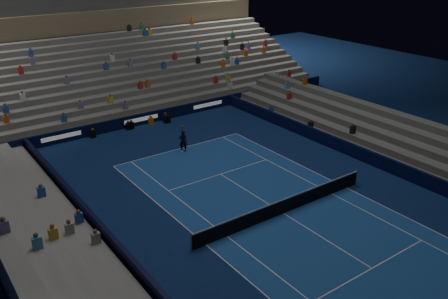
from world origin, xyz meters
name	(u,v)px	position (x,y,z in m)	size (l,w,h in m)	color
ground	(283,213)	(0.00, 0.00, 0.00)	(90.00, 90.00, 0.00)	#0C1E48
court_surface	(283,213)	(0.00, 0.00, 0.01)	(10.97, 23.77, 0.01)	navy
sponsor_barrier_far	(141,119)	(0.00, 18.50, 0.50)	(44.00, 0.25, 1.00)	black
sponsor_barrier_east	(388,165)	(9.70, 0.00, 0.50)	(0.25, 37.00, 1.00)	black
sponsor_barrier_west	(132,266)	(-9.70, 0.00, 0.50)	(0.25, 37.00, 1.00)	black
grandstand_main	(96,66)	(0.00, 27.90, 3.38)	(44.00, 15.20, 11.20)	slate
grandstand_east	(418,148)	(13.17, 0.00, 0.92)	(5.00, 37.00, 2.50)	#5F5F5B
grandstand_west	(58,287)	(-13.17, 0.00, 0.92)	(5.00, 37.00, 2.50)	slate
tennis_net	(284,206)	(0.00, 0.00, 0.50)	(12.90, 0.10, 1.10)	#B2B2B7
tennis_player	(183,141)	(-0.02, 11.30, 0.85)	(0.62, 0.41, 1.70)	black
broadcast_camera	(167,119)	(2.13, 17.67, 0.35)	(0.61, 1.03, 0.69)	black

